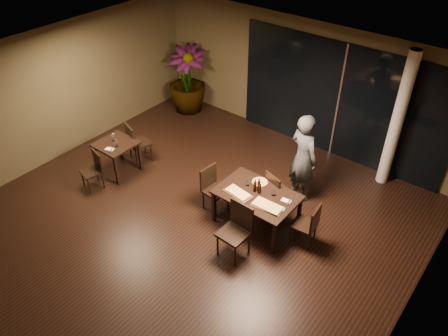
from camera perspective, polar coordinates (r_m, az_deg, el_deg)
ground at (r=8.65m, az=-4.45°, el=-7.21°), size 8.00×8.00×0.00m
wall_back at (r=10.57m, az=10.25°, el=10.96°), size 8.00×0.10×3.00m
wall_left at (r=10.54m, az=-21.65°, el=8.81°), size 0.10×8.00×3.00m
wall_right at (r=6.33m, az=24.00°, el=-12.54°), size 0.10×8.00×3.00m
ceiling at (r=6.92m, az=-5.62°, el=11.19°), size 8.00×8.00×0.04m
window_panel at (r=10.19m, az=14.80°, el=8.35°), size 5.00×0.06×2.70m
column at (r=9.48m, az=21.66°, el=5.68°), size 0.24×0.24×3.00m
main_table at (r=8.20m, az=4.31°, el=-3.76°), size 1.50×1.00×0.75m
side_table at (r=9.86m, az=-13.87°, el=2.56°), size 0.80×0.80×0.75m
chair_main_far at (r=8.64m, az=6.82°, el=-2.91°), size 0.53×0.53×0.92m
chair_main_near at (r=7.70m, az=1.72°, el=-7.73°), size 0.50×0.50×1.05m
chair_main_left at (r=8.67m, az=-1.51°, el=-2.37°), size 0.47×0.47×0.93m
chair_main_right at (r=8.05m, az=11.01°, el=-7.09°), size 0.45×0.45×0.89m
chair_side_far at (r=10.17m, az=-11.45°, el=3.49°), size 0.57×0.57×0.97m
chair_side_near at (r=9.63m, az=-16.61°, el=-0.01°), size 0.48×0.48×0.84m
diner at (r=8.82m, az=10.30°, el=1.34°), size 0.75×0.61×1.92m
potted_plant at (r=11.99m, az=-4.84°, el=11.42°), size 1.34×1.34×1.81m
pizza_board_left at (r=8.12m, az=1.85°, el=-3.34°), size 0.58×0.34×0.01m
pizza_board_right at (r=7.88m, az=5.70°, el=-5.03°), size 0.59×0.34×0.01m
oblong_pizza_left at (r=8.11m, az=1.86°, el=-3.25°), size 0.47×0.27×0.02m
oblong_pizza_right at (r=7.87m, az=5.70°, el=-4.94°), size 0.52×0.25×0.02m
round_pizza at (r=8.41m, az=4.70°, el=-1.86°), size 0.29×0.29×0.01m
bottle_a at (r=8.12m, az=4.07°, el=-2.26°), size 0.06×0.06×0.28m
bottle_b at (r=8.09m, az=4.68°, el=-2.50°), size 0.06×0.06×0.27m
bottle_c at (r=8.14m, az=4.58°, el=-2.16°), size 0.06×0.06×0.28m
tumbler_left at (r=8.31m, az=3.13°, el=-2.00°), size 0.08×0.08×0.09m
tumbler_right at (r=8.12m, az=6.50°, el=-3.27°), size 0.08×0.08×0.09m
napkin_near at (r=7.87m, az=7.28°, el=-5.25°), size 0.19×0.12×0.01m
napkin_far at (r=8.04m, az=8.12°, el=-4.26°), size 0.19×0.12×0.01m
wine_glass_a at (r=9.84m, az=-14.29°, el=3.93°), size 0.08×0.08×0.18m
wine_glass_b at (r=9.63m, az=-13.91°, el=3.24°), size 0.08×0.08×0.19m
side_napkin at (r=9.61m, az=-14.72°, el=2.40°), size 0.21×0.17×0.01m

